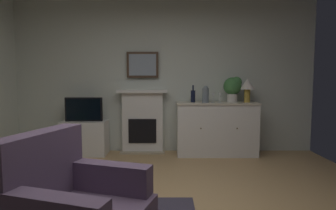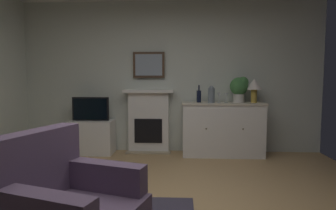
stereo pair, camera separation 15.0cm
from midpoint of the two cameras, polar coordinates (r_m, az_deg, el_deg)
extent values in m
cube|color=silver|center=(5.10, 1.17, 5.55)|extent=(5.29, 0.06, 2.64)
cube|color=white|center=(5.06, -2.99, -3.48)|extent=(0.70, 0.18, 1.05)
cube|color=tan|center=(5.06, -3.08, -9.36)|extent=(0.77, 0.20, 0.03)
cube|color=black|center=(4.98, -3.09, -5.17)|extent=(0.48, 0.02, 0.42)
cube|color=white|center=(4.97, -3.05, 2.75)|extent=(0.87, 0.27, 0.05)
cube|color=#473323|center=(5.05, -2.99, 7.98)|extent=(0.55, 0.03, 0.45)
cube|color=#8C99A8|center=(5.03, -3.01, 7.99)|extent=(0.47, 0.01, 0.37)
cube|color=white|center=(4.92, 11.67, -4.91)|extent=(1.33, 0.45, 0.87)
cube|color=beige|center=(4.86, 11.77, 0.30)|extent=(1.36, 0.48, 0.03)
sphere|color=brown|center=(4.64, 8.54, -4.70)|extent=(0.02, 0.02, 0.02)
sphere|color=brown|center=(4.74, 15.63, -4.64)|extent=(0.02, 0.02, 0.02)
cylinder|color=#B79338|center=(4.96, 17.58, 1.70)|extent=(0.10, 0.10, 0.22)
cone|color=silver|center=(4.95, 17.64, 4.01)|extent=(0.26, 0.26, 0.18)
cylinder|color=black|center=(4.85, 7.05, 1.71)|extent=(0.08, 0.08, 0.20)
cylinder|color=black|center=(4.84, 7.07, 3.43)|extent=(0.03, 0.03, 0.09)
cylinder|color=silver|center=(4.84, 11.01, 0.49)|extent=(0.06, 0.06, 0.00)
cylinder|color=silver|center=(4.83, 11.02, 1.06)|extent=(0.01, 0.01, 0.09)
cone|color=silver|center=(4.83, 11.04, 2.00)|extent=(0.07, 0.07, 0.07)
cylinder|color=silver|center=(4.83, 12.35, 0.46)|extent=(0.06, 0.06, 0.00)
cylinder|color=silver|center=(4.83, 12.36, 1.02)|extent=(0.01, 0.01, 0.09)
cone|color=silver|center=(4.82, 12.38, 1.97)|extent=(0.07, 0.07, 0.07)
cylinder|color=slate|center=(4.78, 9.52, 1.87)|extent=(0.11, 0.11, 0.24)
sphere|color=slate|center=(4.77, 9.54, 3.31)|extent=(0.08, 0.08, 0.08)
cube|color=white|center=(5.13, -14.15, -6.18)|extent=(0.75, 0.42, 0.58)
cube|color=black|center=(5.04, -14.33, -0.76)|extent=(0.62, 0.06, 0.40)
cube|color=black|center=(5.00, -14.45, -0.80)|extent=(0.57, 0.01, 0.35)
cylinder|color=beige|center=(4.95, 14.74, 1.31)|extent=(0.18, 0.18, 0.14)
sphere|color=#3D753D|center=(4.94, 14.79, 3.62)|extent=(0.30, 0.30, 0.30)
sphere|color=#3D753D|center=(4.93, 15.57, 4.41)|extent=(0.18, 0.18, 0.18)
cube|color=#604C66|center=(2.24, -23.03, -11.03)|extent=(0.38, 0.77, 0.50)
cube|color=#604C66|center=(2.33, -11.21, -13.69)|extent=(0.73, 0.35, 0.22)
camera|label=1|loc=(0.07, -88.63, 0.12)|focal=30.59mm
camera|label=2|loc=(0.07, 91.37, -0.12)|focal=30.59mm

